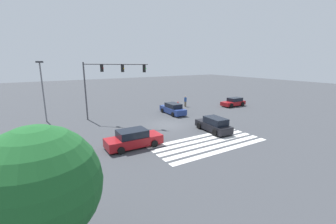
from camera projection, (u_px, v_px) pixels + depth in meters
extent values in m
plane|color=#3D3F44|center=(168.00, 125.00, 26.22)|extent=(143.40, 143.40, 0.00)
cube|color=silver|center=(224.00, 150.00, 18.80)|extent=(10.61, 0.60, 0.01)
cube|color=silver|center=(216.00, 146.00, 19.59)|extent=(10.61, 0.60, 0.01)
cube|color=silver|center=(209.00, 143.00, 20.38)|extent=(10.61, 0.60, 0.01)
cube|color=silver|center=(202.00, 140.00, 21.17)|extent=(10.61, 0.60, 0.01)
cube|color=silver|center=(195.00, 137.00, 21.96)|extent=(10.61, 0.60, 0.01)
cylinder|color=#47474C|center=(85.00, 92.00, 27.79)|extent=(0.18, 0.18, 7.17)
cylinder|color=#47474C|center=(114.00, 64.00, 26.13)|extent=(5.85, 5.85, 0.12)
cube|color=black|center=(102.00, 68.00, 26.60)|extent=(0.40, 0.40, 0.84)
sphere|color=red|center=(103.00, 68.00, 26.56)|extent=(0.16, 0.16, 0.16)
cube|color=black|center=(123.00, 68.00, 26.00)|extent=(0.40, 0.40, 0.84)
sphere|color=gold|center=(124.00, 68.00, 25.97)|extent=(0.16, 0.16, 0.16)
cube|color=black|center=(144.00, 69.00, 25.40)|extent=(0.40, 0.40, 0.84)
sphere|color=green|center=(146.00, 69.00, 25.37)|extent=(0.16, 0.16, 0.16)
cube|color=navy|center=(173.00, 110.00, 31.54)|extent=(1.79, 4.74, 0.76)
cube|color=black|center=(173.00, 105.00, 31.24)|extent=(1.56, 2.45, 0.61)
cylinder|color=black|center=(162.00, 110.00, 32.41)|extent=(0.24, 0.62, 0.61)
cylinder|color=black|center=(172.00, 109.00, 33.24)|extent=(0.24, 0.62, 0.61)
cylinder|color=black|center=(173.00, 114.00, 29.95)|extent=(0.24, 0.62, 0.61)
cylinder|color=black|center=(183.00, 113.00, 30.78)|extent=(0.24, 0.62, 0.61)
cube|color=black|center=(213.00, 126.00, 23.78)|extent=(1.99, 4.53, 0.69)
cube|color=black|center=(216.00, 121.00, 23.29)|extent=(1.67, 2.59, 0.69)
cylinder|color=black|center=(199.00, 126.00, 24.64)|extent=(0.27, 0.68, 0.67)
cylinder|color=black|center=(211.00, 124.00, 25.39)|extent=(0.27, 0.68, 0.67)
cylinder|color=black|center=(215.00, 133.00, 22.26)|extent=(0.27, 0.68, 0.67)
cylinder|color=black|center=(228.00, 130.00, 23.01)|extent=(0.27, 0.68, 0.67)
cube|color=maroon|center=(233.00, 103.00, 36.94)|extent=(4.26, 1.69, 0.61)
cube|color=black|center=(235.00, 99.00, 37.00)|extent=(2.30, 1.50, 0.57)
cylinder|color=black|center=(231.00, 106.00, 35.59)|extent=(0.71, 0.23, 0.71)
cylinder|color=black|center=(223.00, 104.00, 36.99)|extent=(0.71, 0.23, 0.71)
cylinder|color=black|center=(242.00, 104.00, 36.95)|extent=(0.71, 0.23, 0.71)
cylinder|color=black|center=(235.00, 102.00, 38.35)|extent=(0.71, 0.23, 0.71)
cube|color=maroon|center=(134.00, 141.00, 19.44)|extent=(4.88, 1.96, 0.76)
cube|color=black|center=(132.00, 133.00, 19.22)|extent=(2.49, 1.74, 0.62)
cylinder|color=black|center=(145.00, 137.00, 21.06)|extent=(0.61, 0.23, 0.61)
cylinder|color=black|center=(154.00, 144.00, 19.44)|extent=(0.61, 0.23, 0.61)
cylinder|color=black|center=(114.00, 143.00, 19.55)|extent=(0.61, 0.23, 0.61)
cylinder|color=black|center=(121.00, 151.00, 17.93)|extent=(0.61, 0.23, 0.61)
cylinder|color=brown|center=(186.00, 104.00, 36.47)|extent=(0.14, 0.14, 0.85)
cylinder|color=brown|center=(185.00, 104.00, 36.51)|extent=(0.14, 0.14, 0.85)
cube|color=#284C93|center=(185.00, 99.00, 36.32)|extent=(0.41, 0.41, 0.67)
sphere|color=tan|center=(185.00, 97.00, 36.22)|extent=(0.23, 0.23, 0.23)
cylinder|color=slate|center=(43.00, 93.00, 26.86)|extent=(0.16, 0.16, 7.08)
cube|color=#333338|center=(39.00, 62.00, 26.05)|extent=(0.80, 0.36, 0.20)
sphere|color=#1E5B28|center=(40.00, 186.00, 7.21)|extent=(3.97, 3.97, 3.97)
cylinder|color=red|center=(178.00, 105.00, 36.34)|extent=(0.22, 0.22, 0.70)
sphere|color=red|center=(178.00, 102.00, 36.25)|extent=(0.20, 0.20, 0.20)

